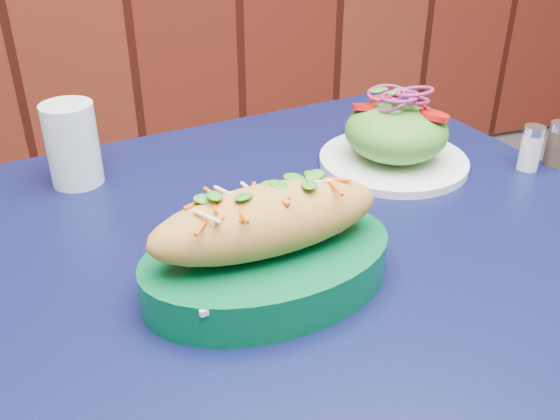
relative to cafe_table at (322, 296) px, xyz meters
name	(u,v)px	position (x,y,z in m)	size (l,w,h in m)	color
cafe_table	(322,296)	(0.00, 0.00, 0.00)	(0.92, 0.92, 0.75)	black
banh_mi_basket	(267,247)	(-0.09, -0.07, 0.14)	(0.29, 0.21, 0.12)	#04562D
salad_plate	(396,137)	(0.17, 0.16, 0.13)	(0.22, 0.22, 0.12)	white
water_glass	(72,144)	(-0.27, 0.24, 0.14)	(0.07, 0.07, 0.11)	silver
salt_shaker	(531,148)	(0.35, 0.08, 0.12)	(0.03, 0.03, 0.07)	white
pepper_shaker	(557,144)	(0.39, 0.08, 0.12)	(0.03, 0.03, 0.07)	#3F3326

